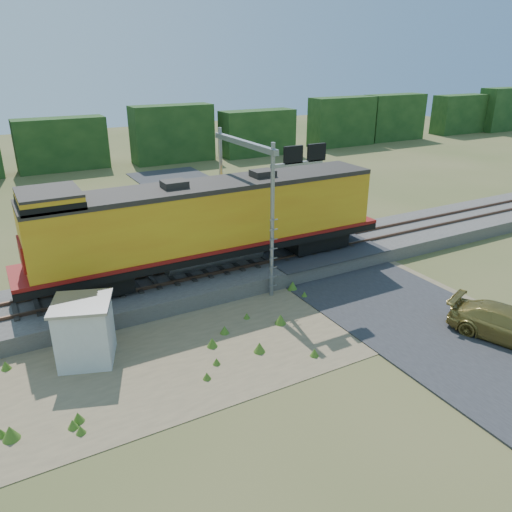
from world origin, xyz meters
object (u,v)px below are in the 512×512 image
signal_gantry (258,175)px  car (509,325)px  locomotive (208,222)px  shed (85,331)px

signal_gantry → car: bearing=-59.8°
locomotive → signal_gantry: (2.49, -0.68, 2.26)m
locomotive → signal_gantry: signal_gantry is taller
car → locomotive: bearing=106.9°
locomotive → shed: (-7.13, -4.21, -2.11)m
shed → signal_gantry: bearing=39.7°
shed → locomotive: bearing=50.2°
locomotive → car: (8.66, -11.26, -2.71)m
locomotive → car: size_ratio=3.96×
signal_gantry → shed: bearing=-159.9°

